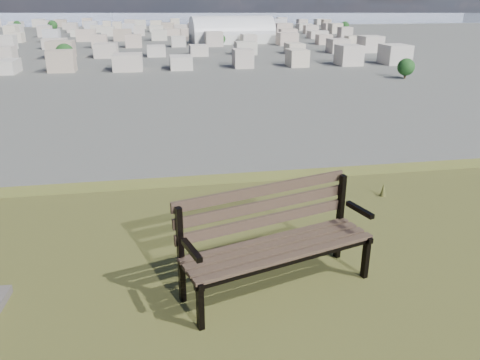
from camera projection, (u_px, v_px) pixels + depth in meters
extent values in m
cube|color=#423626|center=(290.00, 257.00, 3.95)|extent=(1.69, 0.58, 0.03)
cube|color=#423626|center=(283.00, 251.00, 4.05)|extent=(1.69, 0.58, 0.03)
cube|color=#423626|center=(276.00, 245.00, 4.15)|extent=(1.69, 0.58, 0.03)
cube|color=#423626|center=(269.00, 239.00, 4.25)|extent=(1.69, 0.58, 0.03)
cube|color=#423626|center=(265.00, 220.00, 4.25)|extent=(1.68, 0.53, 0.10)
cube|color=#423626|center=(264.00, 205.00, 4.22)|extent=(1.68, 0.53, 0.10)
cube|color=#423626|center=(263.00, 190.00, 4.19)|extent=(1.68, 0.53, 0.10)
cube|color=black|center=(200.00, 306.00, 3.67)|extent=(0.06, 0.07, 0.43)
cube|color=black|center=(181.00, 256.00, 3.93)|extent=(0.06, 0.07, 0.89)
cube|color=black|center=(190.00, 274.00, 3.76)|extent=(0.19, 0.48, 0.05)
cube|color=black|center=(192.00, 250.00, 3.63)|extent=(0.15, 0.35, 0.04)
cube|color=black|center=(366.00, 257.00, 4.36)|extent=(0.06, 0.07, 0.43)
cube|color=black|center=(340.00, 217.00, 4.63)|extent=(0.06, 0.07, 0.89)
cube|color=black|center=(354.00, 231.00, 4.46)|extent=(0.19, 0.48, 0.05)
cube|color=black|center=(360.00, 210.00, 4.33)|extent=(0.15, 0.35, 0.04)
cube|color=black|center=(290.00, 262.00, 3.96)|extent=(1.68, 0.54, 0.04)
cube|color=black|center=(269.00, 243.00, 4.27)|extent=(1.68, 0.54, 0.04)
cone|color=brown|center=(383.00, 190.00, 6.23)|extent=(0.08, 0.08, 0.18)
cube|color=silver|center=(232.00, 38.00, 312.25)|extent=(56.31, 28.34, 6.03)
cylinder|color=silver|center=(232.00, 34.00, 311.16)|extent=(56.31, 28.34, 22.91)
cube|color=beige|center=(4.00, 64.00, 184.76)|extent=(11.00, 11.00, 7.00)
cube|color=#B8AA9E|center=(67.00, 63.00, 188.62)|extent=(11.00, 11.00, 7.00)
cube|color=#BFA998|center=(128.00, 62.00, 192.48)|extent=(11.00, 11.00, 7.00)
cube|color=#B5B5BA|center=(186.00, 60.00, 196.34)|extent=(11.00, 11.00, 7.00)
cube|color=beige|center=(242.00, 59.00, 200.20)|extent=(11.00, 11.00, 7.00)
cube|color=tan|center=(297.00, 58.00, 204.06)|extent=(11.00, 11.00, 7.00)
cube|color=beige|center=(349.00, 57.00, 207.91)|extent=(11.00, 11.00, 7.00)
cube|color=#BDB5AB|center=(399.00, 56.00, 211.77)|extent=(11.00, 11.00, 7.00)
cube|color=#BFA998|center=(8.00, 52.00, 228.76)|extent=(11.00, 11.00, 7.00)
cube|color=#B5B5BA|center=(59.00, 51.00, 232.62)|extent=(11.00, 11.00, 7.00)
cube|color=beige|center=(108.00, 50.00, 236.48)|extent=(11.00, 11.00, 7.00)
cube|color=tan|center=(156.00, 49.00, 240.33)|extent=(11.00, 11.00, 7.00)
cube|color=beige|center=(203.00, 48.00, 244.19)|extent=(11.00, 11.00, 7.00)
cube|color=#BDB5AB|center=(248.00, 48.00, 248.05)|extent=(11.00, 11.00, 7.00)
cube|color=beige|center=(292.00, 47.00, 251.91)|extent=(11.00, 11.00, 7.00)
cube|color=#B8AA9E|center=(334.00, 46.00, 255.77)|extent=(11.00, 11.00, 7.00)
cube|color=#BFA998|center=(375.00, 45.00, 259.63)|extent=(11.00, 11.00, 7.00)
cube|color=tan|center=(10.00, 43.00, 272.75)|extent=(11.00, 11.00, 7.00)
cube|color=beige|center=(53.00, 43.00, 276.61)|extent=(11.00, 11.00, 7.00)
cube|color=#BDB5AB|center=(95.00, 42.00, 280.47)|extent=(11.00, 11.00, 7.00)
cube|color=beige|center=(136.00, 41.00, 284.33)|extent=(11.00, 11.00, 7.00)
cube|color=#B8AA9E|center=(176.00, 41.00, 288.19)|extent=(11.00, 11.00, 7.00)
cube|color=#BFA998|center=(214.00, 40.00, 292.05)|extent=(11.00, 11.00, 7.00)
cube|color=#B5B5BA|center=(252.00, 40.00, 295.91)|extent=(11.00, 11.00, 7.00)
cube|color=beige|center=(288.00, 39.00, 299.77)|extent=(11.00, 11.00, 7.00)
cube|color=tan|center=(324.00, 39.00, 303.63)|extent=(11.00, 11.00, 7.00)
cube|color=beige|center=(359.00, 38.00, 307.49)|extent=(11.00, 11.00, 7.00)
cube|color=#B8AA9E|center=(12.00, 37.00, 316.75)|extent=(11.00, 11.00, 7.00)
cube|color=#BFA998|center=(49.00, 37.00, 320.61)|extent=(11.00, 11.00, 7.00)
cube|color=#B5B5BA|center=(85.00, 36.00, 324.47)|extent=(11.00, 11.00, 7.00)
cube|color=beige|center=(121.00, 36.00, 328.33)|extent=(11.00, 11.00, 7.00)
cube|color=tan|center=(155.00, 35.00, 332.19)|extent=(11.00, 11.00, 7.00)
cube|color=beige|center=(189.00, 35.00, 336.05)|extent=(11.00, 11.00, 7.00)
cube|color=#BDB5AB|center=(222.00, 35.00, 339.91)|extent=(11.00, 11.00, 7.00)
cube|color=beige|center=(254.00, 34.00, 343.77)|extent=(11.00, 11.00, 7.00)
cube|color=#B8AA9E|center=(286.00, 34.00, 347.63)|extent=(11.00, 11.00, 7.00)
cube|color=#BFA998|center=(317.00, 33.00, 351.48)|extent=(11.00, 11.00, 7.00)
cube|color=#B5B5BA|center=(347.00, 33.00, 355.34)|extent=(11.00, 11.00, 7.00)
cube|color=beige|center=(13.00, 33.00, 360.75)|extent=(11.00, 11.00, 7.00)
cube|color=#BDB5AB|center=(46.00, 32.00, 364.61)|extent=(11.00, 11.00, 7.00)
cube|color=beige|center=(78.00, 32.00, 368.47)|extent=(11.00, 11.00, 7.00)
cube|color=#B8AA9E|center=(109.00, 31.00, 372.33)|extent=(11.00, 11.00, 7.00)
cube|color=#BFA998|center=(140.00, 31.00, 376.19)|extent=(11.00, 11.00, 7.00)
cube|color=#B5B5BA|center=(170.00, 31.00, 380.05)|extent=(11.00, 11.00, 7.00)
cube|color=beige|center=(199.00, 31.00, 383.90)|extent=(11.00, 11.00, 7.00)
cube|color=tan|center=(228.00, 30.00, 387.76)|extent=(11.00, 11.00, 7.00)
cube|color=beige|center=(257.00, 30.00, 391.62)|extent=(11.00, 11.00, 7.00)
cube|color=#BDB5AB|center=(284.00, 30.00, 395.48)|extent=(11.00, 11.00, 7.00)
cube|color=beige|center=(311.00, 29.00, 399.34)|extent=(11.00, 11.00, 7.00)
cube|color=#B8AA9E|center=(338.00, 29.00, 403.20)|extent=(11.00, 11.00, 7.00)
cube|color=beige|center=(14.00, 29.00, 404.75)|extent=(11.00, 11.00, 7.00)
cube|color=tan|center=(43.00, 29.00, 408.61)|extent=(11.00, 11.00, 7.00)
cube|color=beige|center=(72.00, 28.00, 412.46)|extent=(11.00, 11.00, 7.00)
cube|color=#BDB5AB|center=(100.00, 28.00, 416.32)|extent=(11.00, 11.00, 7.00)
cube|color=beige|center=(128.00, 28.00, 420.18)|extent=(11.00, 11.00, 7.00)
cube|color=#B8AA9E|center=(155.00, 28.00, 424.04)|extent=(11.00, 11.00, 7.00)
cube|color=#BFA998|center=(181.00, 27.00, 427.90)|extent=(11.00, 11.00, 7.00)
cube|color=#B5B5BA|center=(207.00, 27.00, 431.76)|extent=(11.00, 11.00, 7.00)
cube|color=beige|center=(233.00, 27.00, 435.62)|extent=(11.00, 11.00, 7.00)
cube|color=tan|center=(258.00, 27.00, 439.48)|extent=(11.00, 11.00, 7.00)
cube|color=beige|center=(283.00, 26.00, 443.34)|extent=(11.00, 11.00, 7.00)
cube|color=#BDB5AB|center=(307.00, 26.00, 447.20)|extent=(11.00, 11.00, 7.00)
cube|color=beige|center=(331.00, 26.00, 451.06)|extent=(11.00, 11.00, 7.00)
cube|color=#B5B5BA|center=(15.00, 26.00, 448.74)|extent=(11.00, 11.00, 7.00)
cube|color=beige|center=(42.00, 26.00, 452.60)|extent=(11.00, 11.00, 7.00)
cube|color=tan|center=(67.00, 26.00, 456.46)|extent=(11.00, 11.00, 7.00)
cube|color=beige|center=(93.00, 25.00, 460.32)|extent=(11.00, 11.00, 7.00)
cube|color=#BDB5AB|center=(118.00, 25.00, 464.18)|extent=(11.00, 11.00, 7.00)
cube|color=beige|center=(142.00, 25.00, 468.04)|extent=(11.00, 11.00, 7.00)
cube|color=#B8AA9E|center=(167.00, 25.00, 471.90)|extent=(11.00, 11.00, 7.00)
cube|color=#BFA998|center=(190.00, 24.00, 475.76)|extent=(11.00, 11.00, 7.00)
cube|color=#B5B5BA|center=(214.00, 24.00, 479.62)|extent=(11.00, 11.00, 7.00)
cube|color=beige|center=(237.00, 24.00, 483.48)|extent=(11.00, 11.00, 7.00)
cube|color=tan|center=(259.00, 24.00, 487.34)|extent=(11.00, 11.00, 7.00)
cube|color=beige|center=(282.00, 24.00, 491.20)|extent=(11.00, 11.00, 7.00)
cube|color=#BDB5AB|center=(304.00, 23.00, 495.05)|extent=(11.00, 11.00, 7.00)
cube|color=beige|center=(325.00, 23.00, 498.91)|extent=(11.00, 11.00, 7.00)
cube|color=#B5B5BA|center=(16.00, 24.00, 492.74)|extent=(11.00, 11.00, 7.00)
cube|color=beige|center=(40.00, 23.00, 496.60)|extent=(11.00, 11.00, 7.00)
cube|color=tan|center=(63.00, 23.00, 500.46)|extent=(11.00, 11.00, 7.00)
cube|color=beige|center=(87.00, 23.00, 504.32)|extent=(11.00, 11.00, 7.00)
cube|color=#BDB5AB|center=(110.00, 23.00, 508.18)|extent=(11.00, 11.00, 7.00)
cube|color=beige|center=(132.00, 23.00, 512.04)|extent=(11.00, 11.00, 7.00)
cube|color=#B8AA9E|center=(154.00, 23.00, 515.90)|extent=(11.00, 11.00, 7.00)
cube|color=#BFA998|center=(176.00, 22.00, 519.76)|extent=(11.00, 11.00, 7.00)
cube|color=#B5B5BA|center=(198.00, 22.00, 523.62)|extent=(11.00, 11.00, 7.00)
cube|color=beige|center=(219.00, 22.00, 527.47)|extent=(11.00, 11.00, 7.00)
cube|color=tan|center=(240.00, 22.00, 531.33)|extent=(11.00, 11.00, 7.00)
cube|color=beige|center=(260.00, 22.00, 535.19)|extent=(11.00, 11.00, 7.00)
cube|color=#BDB5AB|center=(281.00, 22.00, 539.05)|extent=(11.00, 11.00, 7.00)
cube|color=beige|center=(301.00, 21.00, 542.91)|extent=(11.00, 11.00, 7.00)
cube|color=#B8AA9E|center=(321.00, 21.00, 546.77)|extent=(11.00, 11.00, 7.00)
cylinder|color=#34281A|center=(405.00, 76.00, 173.02)|extent=(0.80, 0.80, 2.10)
sphere|color=#113216|center=(406.00, 67.00, 171.89)|extent=(6.30, 6.30, 6.30)
cylinder|color=#34281A|center=(66.00, 62.00, 207.12)|extent=(0.80, 0.80, 2.70)
sphere|color=#113216|center=(65.00, 53.00, 205.66)|extent=(8.10, 8.10, 8.10)
cylinder|color=#34281A|center=(369.00, 45.00, 289.71)|extent=(0.80, 0.80, 1.95)
sphere|color=#113216|center=(369.00, 40.00, 288.65)|extent=(5.85, 5.85, 5.85)
cylinder|color=#34281A|center=(228.00, 33.00, 388.62)|extent=(0.80, 0.80, 2.25)
sphere|color=#113216|center=(228.00, 29.00, 387.40)|extent=(6.75, 6.75, 6.75)
cylinder|color=#34281A|center=(53.00, 30.00, 419.51)|extent=(0.80, 0.80, 2.85)
sphere|color=#113216|center=(53.00, 25.00, 417.96)|extent=(8.55, 8.55, 8.55)
cylinder|color=#34281A|center=(18.00, 28.00, 449.90)|extent=(0.80, 0.80, 2.40)
sphere|color=#113216|center=(17.00, 25.00, 448.60)|extent=(7.20, 7.20, 7.20)
cylinder|color=#34281A|center=(221.00, 44.00, 293.58)|extent=(0.80, 0.80, 2.10)
sphere|color=#113216|center=(220.00, 39.00, 292.44)|extent=(6.30, 6.30, 6.30)
cylinder|color=#34281A|center=(345.00, 30.00, 424.63)|extent=(0.80, 0.80, 2.55)
sphere|color=#113216|center=(345.00, 26.00, 423.24)|extent=(7.65, 7.65, 7.65)
cube|color=#92A1BA|center=(154.00, 16.00, 838.65)|extent=(2400.00, 700.00, 0.12)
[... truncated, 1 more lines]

